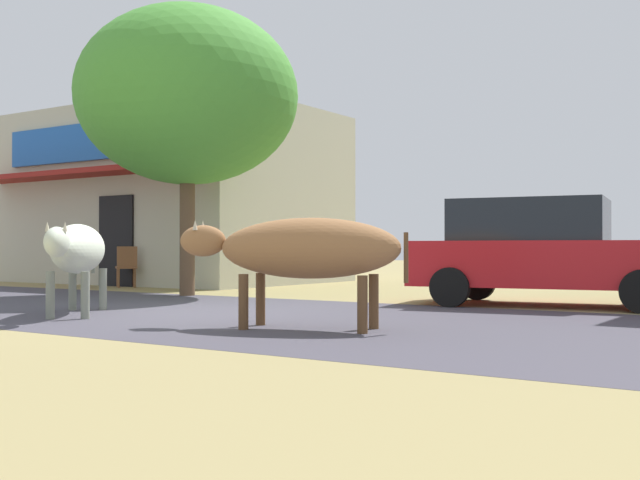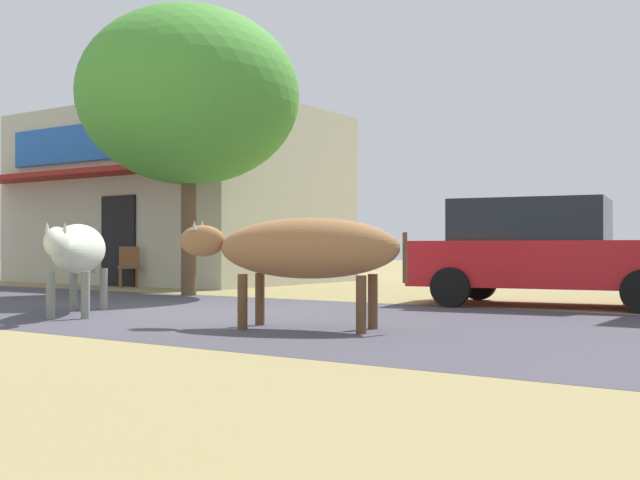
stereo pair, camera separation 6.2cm
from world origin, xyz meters
name	(u,v)px [view 2 (the right image)]	position (x,y,z in m)	size (l,w,h in m)	color
ground	(185,311)	(0.00, 0.00, 0.00)	(80.00, 80.00, 0.00)	#988855
asphalt_road	(185,311)	(0.00, 0.00, 0.00)	(72.00, 5.79, 0.00)	#44414C
storefront_left_cafe	(180,199)	(-6.96, 7.11, 2.19)	(7.68, 6.46, 4.38)	#B9B6A0
roadside_tree	(189,96)	(-2.46, 2.67, 3.73)	(4.14, 4.14, 5.39)	brown
parked_hatchback_car	(545,251)	(3.88, 3.84, 0.84)	(4.34, 2.42, 1.64)	red
cow_near_brown	(78,250)	(-0.80, -1.21, 0.87)	(2.08, 2.34, 1.21)	silver
cow_far_dark	(302,249)	(2.72, -1.03, 0.88)	(2.63, 1.25, 1.23)	#99673E
cafe_chair_near_tree	(129,265)	(-5.59, 4.06, 0.51)	(0.62, 0.62, 0.92)	brown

